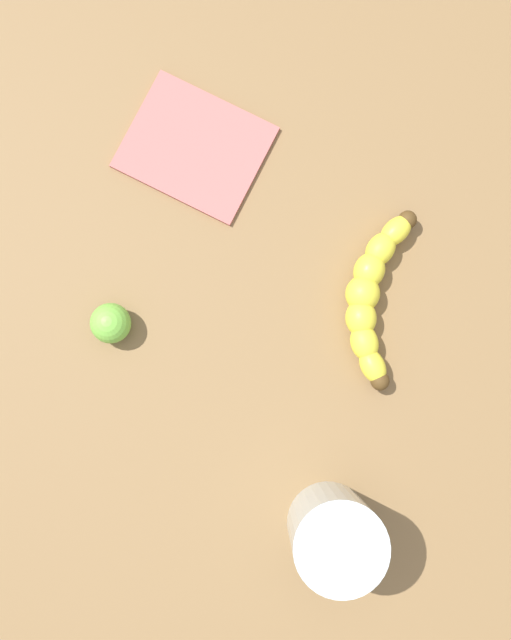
% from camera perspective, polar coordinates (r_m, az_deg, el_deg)
% --- Properties ---
extents(wooden_tabletop, '(1.20, 1.20, 0.03)m').
position_cam_1_polar(wooden_tabletop, '(0.80, 2.20, -2.23)').
color(wooden_tabletop, olive).
rests_on(wooden_tabletop, ground).
extents(banana, '(0.13, 0.19, 0.04)m').
position_cam_1_polar(banana, '(0.78, 9.82, 2.07)').
color(banana, yellow).
rests_on(banana, wooden_tabletop).
extents(smoothie_glass, '(0.09, 0.09, 0.12)m').
position_cam_1_polar(smoothie_glass, '(0.74, 6.68, -17.65)').
color(smoothie_glass, silver).
rests_on(smoothie_glass, wooden_tabletop).
extents(lime_fruit, '(0.05, 0.05, 0.05)m').
position_cam_1_polar(lime_fruit, '(0.78, -12.17, -0.27)').
color(lime_fruit, '#75C142').
rests_on(lime_fruit, wooden_tabletop).
extents(folded_napkin, '(0.19, 0.17, 0.01)m').
position_cam_1_polar(folded_napkin, '(0.83, -5.15, 14.36)').
color(folded_napkin, '#BC6660').
rests_on(folded_napkin, wooden_tabletop).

